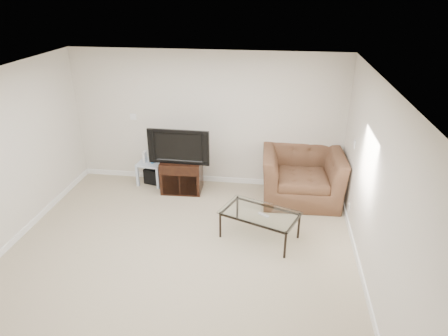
# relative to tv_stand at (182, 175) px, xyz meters

# --- Properties ---
(floor) EXTENTS (5.00, 5.00, 0.00)m
(floor) POSITION_rel_tv_stand_xyz_m (0.40, -2.05, -0.30)
(floor) COLOR tan
(floor) RESTS_ON ground
(ceiling) EXTENTS (5.00, 5.00, 0.00)m
(ceiling) POSITION_rel_tv_stand_xyz_m (0.40, -2.05, 2.20)
(ceiling) COLOR white
(ceiling) RESTS_ON ground
(wall_back) EXTENTS (5.00, 0.02, 2.50)m
(wall_back) POSITION_rel_tv_stand_xyz_m (0.40, 0.45, 0.95)
(wall_back) COLOR silver
(wall_back) RESTS_ON ground
(wall_right) EXTENTS (0.02, 5.00, 2.50)m
(wall_right) POSITION_rel_tv_stand_xyz_m (2.90, -2.05, 0.95)
(wall_right) COLOR silver
(wall_right) RESTS_ON ground
(plate_back) EXTENTS (0.12, 0.02, 0.12)m
(plate_back) POSITION_rel_tv_stand_xyz_m (-1.00, 0.44, 0.95)
(plate_back) COLOR white
(plate_back) RESTS_ON wall_back
(plate_right_switch) EXTENTS (0.02, 0.09, 0.13)m
(plate_right_switch) POSITION_rel_tv_stand_xyz_m (2.89, -0.45, 0.95)
(plate_right_switch) COLOR white
(plate_right_switch) RESTS_ON wall_right
(plate_right_outlet) EXTENTS (0.02, 0.08, 0.12)m
(plate_right_outlet) POSITION_rel_tv_stand_xyz_m (2.89, -0.75, -0.00)
(plate_right_outlet) COLOR white
(plate_right_outlet) RESTS_ON wall_right
(tv_stand) EXTENTS (0.75, 0.54, 0.60)m
(tv_stand) POSITION_rel_tv_stand_xyz_m (0.00, 0.00, 0.00)
(tv_stand) COLOR black
(tv_stand) RESTS_ON floor
(dvd_player) EXTENTS (0.39, 0.28, 0.05)m
(dvd_player) POSITION_rel_tv_stand_xyz_m (0.00, -0.04, 0.20)
(dvd_player) COLOR black
(dvd_player) RESTS_ON tv_stand
(television) EXTENTS (1.02, 0.22, 0.63)m
(television) POSITION_rel_tv_stand_xyz_m (0.00, -0.03, 0.62)
(television) COLOR black
(television) RESTS_ON tv_stand
(side_table) EXTENTS (0.50, 0.50, 0.44)m
(side_table) POSITION_rel_tv_stand_xyz_m (-0.65, 0.23, -0.08)
(side_table) COLOR #CDE8F7
(side_table) RESTS_ON floor
(subwoofer) EXTENTS (0.35, 0.35, 0.29)m
(subwoofer) POSITION_rel_tv_stand_xyz_m (-0.62, 0.25, -0.15)
(subwoofer) COLOR black
(subwoofer) RESTS_ON floor
(game_console) EXTENTS (0.05, 0.15, 0.20)m
(game_console) POSITION_rel_tv_stand_xyz_m (-0.76, 0.22, 0.24)
(game_console) COLOR white
(game_console) RESTS_ON side_table
(game_case) EXTENTS (0.06, 0.13, 0.17)m
(game_case) POSITION_rel_tv_stand_xyz_m (-0.60, 0.21, 0.22)
(game_case) COLOR #337FCC
(game_case) RESTS_ON side_table
(recliner) EXTENTS (1.41, 0.95, 1.21)m
(recliner) POSITION_rel_tv_stand_xyz_m (2.16, 0.00, 0.30)
(recliner) COLOR #48341B
(recliner) RESTS_ON floor
(coffee_table) EXTENTS (1.27, 1.00, 0.44)m
(coffee_table) POSITION_rel_tv_stand_xyz_m (1.51, -1.34, -0.08)
(coffee_table) COLOR black
(coffee_table) RESTS_ON floor
(remote) EXTENTS (0.17, 0.14, 0.02)m
(remote) POSITION_rel_tv_stand_xyz_m (1.57, -1.42, 0.15)
(remote) COLOR #B2B2B7
(remote) RESTS_ON coffee_table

